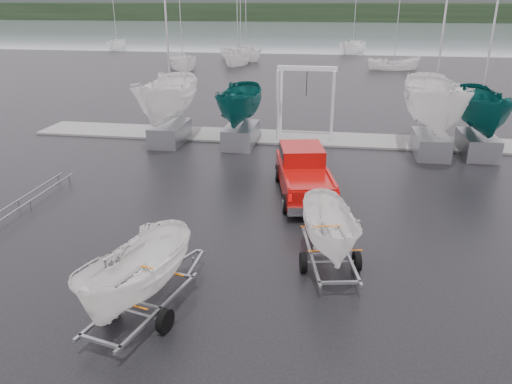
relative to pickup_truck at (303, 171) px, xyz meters
name	(u,v)px	position (x,y,z in m)	size (l,w,h in m)	color
ground_plane	(251,237)	(-1.44, -4.46, -0.95)	(120.00, 120.00, 0.00)	black
lake	(328,35)	(-1.44, 95.54, -0.96)	(300.00, 300.00, 0.00)	slate
dock	(289,138)	(-1.44, 8.54, -0.90)	(30.00, 3.00, 0.12)	gray
treeline	(334,12)	(-1.44, 165.54, 2.05)	(300.00, 8.00, 6.00)	black
far_hill	(335,6)	(-1.44, 173.54, 4.05)	(300.00, 6.00, 10.00)	#4C5651
pickup_truck	(303,171)	(0.00, 0.00, 0.00)	(2.91, 5.76, 1.83)	#970A08
trailer_hitched	(333,193)	(1.23, -6.11, 1.47)	(1.91, 3.76, 4.44)	gray
trailer_parked	(134,229)	(-3.35, -9.48, 1.57)	(1.99, 3.78, 4.65)	gray
boat_hoist	(306,93)	(-0.50, 8.54, 1.72)	(3.30, 2.18, 4.12)	silver
keelboat_0	(166,67)	(-7.89, 6.54, 3.20)	(2.61, 3.20, 10.79)	gray
keelboat_1	(240,83)	(-3.91, 6.74, 2.45)	(2.17, 3.20, 6.86)	gray
keelboat_2	(441,65)	(6.11, 6.54, 3.61)	(2.87, 3.20, 11.05)	gray
keelboat_3	(487,83)	(8.48, 6.84, 2.72)	(2.32, 3.20, 10.49)	gray
mast_rack_0	(24,201)	(-10.44, -3.46, -0.60)	(0.56, 6.50, 0.06)	gray
moored_boat_0	(183,69)	(-16.47, 37.00, -0.95)	(3.76, 3.79, 11.67)	white
moored_boat_1	(238,65)	(-10.95, 41.63, -0.95)	(2.76, 2.81, 11.26)	white
moored_boat_2	(393,70)	(7.36, 40.19, -0.95)	(2.51, 2.45, 11.00)	white
moored_boat_4	(117,49)	(-34.19, 59.17, -0.95)	(2.41, 2.46, 11.01)	white
moored_boat_5	(352,53)	(3.15, 58.72, -0.95)	(3.63, 3.67, 11.66)	white
moored_boat_6	(246,57)	(-11.42, 49.92, -0.95)	(3.03, 3.08, 11.27)	white
moored_boat_7	(241,60)	(-11.45, 46.28, -0.95)	(3.61, 3.59, 11.45)	white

